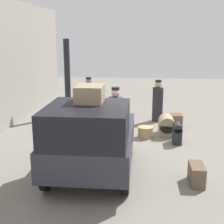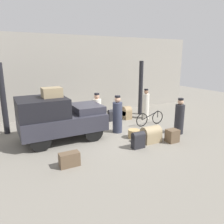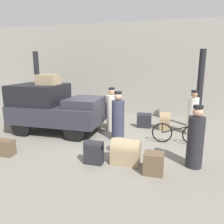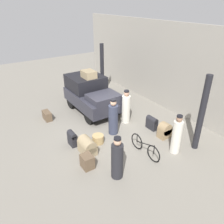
{
  "view_description": "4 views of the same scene",
  "coord_description": "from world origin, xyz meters",
  "px_view_note": "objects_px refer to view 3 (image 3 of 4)",
  "views": [
    {
      "loc": [
        -9.01,
        -0.68,
        3.25
      ],
      "look_at": [
        0.2,
        0.2,
        0.95
      ],
      "focal_mm": 50.0,
      "sensor_mm": 36.0,
      "label": 1
    },
    {
      "loc": [
        -4.21,
        -8.07,
        3.34
      ],
      "look_at": [
        0.2,
        0.2,
        0.95
      ],
      "focal_mm": 35.0,
      "sensor_mm": 36.0,
      "label": 2
    },
    {
      "loc": [
        2.07,
        -6.82,
        2.6
      ],
      "look_at": [
        0.2,
        0.2,
        0.95
      ],
      "focal_mm": 35.0,
      "sensor_mm": 36.0,
      "label": 3
    },
    {
      "loc": [
        7.36,
        -4.62,
        5.44
      ],
      "look_at": [
        0.2,
        0.2,
        0.95
      ],
      "focal_mm": 35.0,
      "sensor_mm": 36.0,
      "label": 4
    }
  ],
  "objects_px": {
    "porter_lifting_near_truck": "(195,140)",
    "porter_with_bicycle": "(118,118)",
    "trunk_umber_medium": "(3,147)",
    "trunk_wicker_pale": "(144,120)",
    "trunk_large_brown": "(165,121)",
    "wicker_basket": "(119,145)",
    "trunk_barrel_dark": "(94,151)",
    "suitcase_tan_flat": "(126,151)",
    "truck": "(54,106)",
    "trunk_on_truck_roof": "(48,80)",
    "bicycle": "(177,134)",
    "conductor_in_dark_uniform": "(193,115)",
    "suitcase_small_leather": "(154,163)",
    "porter_standing_middle": "(112,111)"
  },
  "relations": [
    {
      "from": "porter_lifting_near_truck",
      "to": "trunk_barrel_dark",
      "type": "bearing_deg",
      "value": -168.99
    },
    {
      "from": "truck",
      "to": "porter_standing_middle",
      "type": "xyz_separation_m",
      "value": [
        2.08,
        0.75,
        -0.22
      ]
    },
    {
      "from": "conductor_in_dark_uniform",
      "to": "trunk_on_truck_roof",
      "type": "relative_size",
      "value": 2.21
    },
    {
      "from": "porter_with_bicycle",
      "to": "trunk_umber_medium",
      "type": "distance_m",
      "value": 3.59
    },
    {
      "from": "conductor_in_dark_uniform",
      "to": "trunk_umber_medium",
      "type": "bearing_deg",
      "value": -148.26
    },
    {
      "from": "porter_standing_middle",
      "to": "porter_with_bicycle",
      "type": "bearing_deg",
      "value": -65.02
    },
    {
      "from": "wicker_basket",
      "to": "suitcase_tan_flat",
      "type": "relative_size",
      "value": 0.65
    },
    {
      "from": "truck",
      "to": "bicycle",
      "type": "relative_size",
      "value": 2.05
    },
    {
      "from": "conductor_in_dark_uniform",
      "to": "trunk_on_truck_roof",
      "type": "height_order",
      "value": "trunk_on_truck_roof"
    },
    {
      "from": "bicycle",
      "to": "suitcase_tan_flat",
      "type": "bearing_deg",
      "value": -126.61
    },
    {
      "from": "wicker_basket",
      "to": "conductor_in_dark_uniform",
      "type": "distance_m",
      "value": 3.2
    },
    {
      "from": "conductor_in_dark_uniform",
      "to": "bicycle",
      "type": "bearing_deg",
      "value": -115.97
    },
    {
      "from": "porter_with_bicycle",
      "to": "trunk_barrel_dark",
      "type": "height_order",
      "value": "porter_with_bicycle"
    },
    {
      "from": "wicker_basket",
      "to": "trunk_large_brown",
      "type": "relative_size",
      "value": 0.69
    },
    {
      "from": "porter_lifting_near_truck",
      "to": "suitcase_small_leather",
      "type": "bearing_deg",
      "value": -146.8
    },
    {
      "from": "truck",
      "to": "bicycle",
      "type": "bearing_deg",
      "value": -2.32
    },
    {
      "from": "bicycle",
      "to": "porter_lifting_near_truck",
      "type": "bearing_deg",
      "value": -76.63
    },
    {
      "from": "porter_standing_middle",
      "to": "porter_with_bicycle",
      "type": "relative_size",
      "value": 0.99
    },
    {
      "from": "truck",
      "to": "suitcase_tan_flat",
      "type": "distance_m",
      "value": 3.82
    },
    {
      "from": "trunk_on_truck_roof",
      "to": "trunk_large_brown",
      "type": "bearing_deg",
      "value": 17.37
    },
    {
      "from": "conductor_in_dark_uniform",
      "to": "trunk_large_brown",
      "type": "height_order",
      "value": "conductor_in_dark_uniform"
    },
    {
      "from": "trunk_wicker_pale",
      "to": "trunk_large_brown",
      "type": "distance_m",
      "value": 0.83
    },
    {
      "from": "conductor_in_dark_uniform",
      "to": "suitcase_tan_flat",
      "type": "xyz_separation_m",
      "value": [
        -1.88,
        -2.91,
        -0.44
      ]
    },
    {
      "from": "suitcase_tan_flat",
      "to": "trunk_barrel_dark",
      "type": "distance_m",
      "value": 0.84
    },
    {
      "from": "trunk_barrel_dark",
      "to": "suitcase_small_leather",
      "type": "distance_m",
      "value": 1.56
    },
    {
      "from": "conductor_in_dark_uniform",
      "to": "trunk_large_brown",
      "type": "relative_size",
      "value": 2.33
    },
    {
      "from": "porter_lifting_near_truck",
      "to": "trunk_large_brown",
      "type": "distance_m",
      "value": 3.23
    },
    {
      "from": "porter_lifting_near_truck",
      "to": "porter_with_bicycle",
      "type": "distance_m",
      "value": 2.73
    },
    {
      "from": "bicycle",
      "to": "porter_with_bicycle",
      "type": "height_order",
      "value": "porter_with_bicycle"
    },
    {
      "from": "wicker_basket",
      "to": "porter_lifting_near_truck",
      "type": "height_order",
      "value": "porter_lifting_near_truck"
    },
    {
      "from": "wicker_basket",
      "to": "trunk_large_brown",
      "type": "bearing_deg",
      "value": 64.28
    },
    {
      "from": "truck",
      "to": "trunk_on_truck_roof",
      "type": "distance_m",
      "value": 1.02
    },
    {
      "from": "bicycle",
      "to": "porter_standing_middle",
      "type": "xyz_separation_m",
      "value": [
        -2.46,
        0.94,
        0.42
      ]
    },
    {
      "from": "trunk_on_truck_roof",
      "to": "bicycle",
      "type": "bearing_deg",
      "value": -2.24
    },
    {
      "from": "wicker_basket",
      "to": "trunk_barrel_dark",
      "type": "height_order",
      "value": "trunk_barrel_dark"
    },
    {
      "from": "trunk_wicker_pale",
      "to": "trunk_umber_medium",
      "type": "bearing_deg",
      "value": -133.59
    },
    {
      "from": "truck",
      "to": "porter_standing_middle",
      "type": "bearing_deg",
      "value": 19.97
    },
    {
      "from": "trunk_barrel_dark",
      "to": "trunk_on_truck_roof",
      "type": "relative_size",
      "value": 0.86
    },
    {
      "from": "suitcase_small_leather",
      "to": "porter_lifting_near_truck",
      "type": "bearing_deg",
      "value": 33.2
    },
    {
      "from": "suitcase_tan_flat",
      "to": "trunk_large_brown",
      "type": "relative_size",
      "value": 1.05
    },
    {
      "from": "trunk_umber_medium",
      "to": "trunk_large_brown",
      "type": "bearing_deg",
      "value": 40.31
    },
    {
      "from": "trunk_umber_medium",
      "to": "truck",
      "type": "bearing_deg",
      "value": 82.94
    },
    {
      "from": "suitcase_tan_flat",
      "to": "suitcase_small_leather",
      "type": "relative_size",
      "value": 1.43
    },
    {
      "from": "wicker_basket",
      "to": "porter_lifting_near_truck",
      "type": "relative_size",
      "value": 0.31
    },
    {
      "from": "porter_standing_middle",
      "to": "conductor_in_dark_uniform",
      "type": "bearing_deg",
      "value": 3.22
    },
    {
      "from": "wicker_basket",
      "to": "trunk_umber_medium",
      "type": "height_order",
      "value": "trunk_umber_medium"
    },
    {
      "from": "porter_with_bicycle",
      "to": "suitcase_tan_flat",
      "type": "bearing_deg",
      "value": -69.67
    },
    {
      "from": "truck",
      "to": "trunk_umber_medium",
      "type": "height_order",
      "value": "truck"
    },
    {
      "from": "trunk_wicker_pale",
      "to": "trunk_large_brown",
      "type": "xyz_separation_m",
      "value": [
        0.83,
        -0.02,
        0.01
      ]
    },
    {
      "from": "trunk_umber_medium",
      "to": "wicker_basket",
      "type": "bearing_deg",
      "value": 19.47
    }
  ]
}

